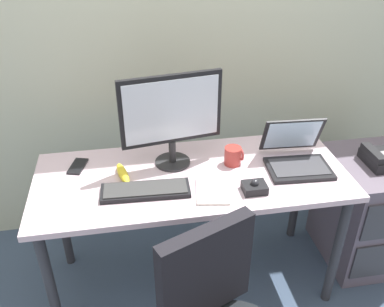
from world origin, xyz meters
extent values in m
plane|color=#3C4C64|center=(0.00, 0.00, 0.00)|extent=(8.00, 8.00, 0.00)
cube|color=beige|center=(0.00, 0.67, 1.40)|extent=(6.00, 0.10, 2.80)
cube|color=silver|center=(0.00, 0.00, 0.73)|extent=(1.54, 0.65, 0.03)
cylinder|color=#2D2D33|center=(-0.71, -0.26, 0.36)|extent=(0.05, 0.05, 0.71)
cylinder|color=#2D2D33|center=(0.71, -0.26, 0.36)|extent=(0.05, 0.05, 0.71)
cylinder|color=#2D2D33|center=(-0.71, 0.26, 0.36)|extent=(0.05, 0.05, 0.71)
cylinder|color=#2D2D33|center=(0.71, 0.26, 0.36)|extent=(0.05, 0.05, 0.71)
cube|color=#5F5463|center=(1.04, 0.04, 0.34)|extent=(0.42, 0.52, 0.68)
cube|color=black|center=(1.04, 0.02, 0.70)|extent=(0.17, 0.20, 0.06)
cube|color=black|center=(0.98, 0.02, 0.75)|extent=(0.05, 0.18, 0.04)
cube|color=black|center=(-0.05, -0.59, 0.70)|extent=(0.39, 0.21, 0.42)
cylinder|color=#262628|center=(-0.08, 0.12, 0.75)|extent=(0.18, 0.18, 0.01)
cylinder|color=#262628|center=(-0.08, 0.12, 0.81)|extent=(0.04, 0.04, 0.12)
cube|color=black|center=(-0.08, 0.12, 1.04)|extent=(0.50, 0.10, 0.35)
cube|color=silver|center=(-0.08, 0.11, 1.04)|extent=(0.46, 0.08, 0.31)
cube|color=black|center=(-0.24, -0.11, 0.75)|extent=(0.42, 0.16, 0.02)
cube|color=#353535|center=(-0.24, -0.11, 0.77)|extent=(0.39, 0.13, 0.01)
cube|color=black|center=(0.53, -0.06, 0.75)|extent=(0.32, 0.24, 0.02)
cube|color=#38383D|center=(0.53, -0.06, 0.76)|extent=(0.28, 0.18, 0.00)
cube|color=black|center=(0.54, 0.09, 0.86)|extent=(0.31, 0.11, 0.21)
cube|color=silver|center=(0.54, 0.09, 0.86)|extent=(0.28, 0.09, 0.18)
cube|color=black|center=(0.26, -0.19, 0.76)|extent=(0.11, 0.09, 0.04)
sphere|color=#232328|center=(0.26, -0.19, 0.79)|extent=(0.04, 0.04, 0.04)
cylinder|color=#A3312B|center=(0.22, 0.06, 0.79)|extent=(0.09, 0.09, 0.09)
torus|color=maroon|center=(0.27, 0.06, 0.79)|extent=(0.01, 0.06, 0.06)
cube|color=white|center=(0.07, -0.16, 0.75)|extent=(0.18, 0.23, 0.01)
cube|color=black|center=(-0.56, 0.16, 0.75)|extent=(0.10, 0.16, 0.01)
ellipsoid|color=yellow|center=(-0.34, 0.03, 0.76)|extent=(0.08, 0.20, 0.04)
camera|label=1|loc=(-0.29, -1.67, 1.90)|focal=38.96mm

